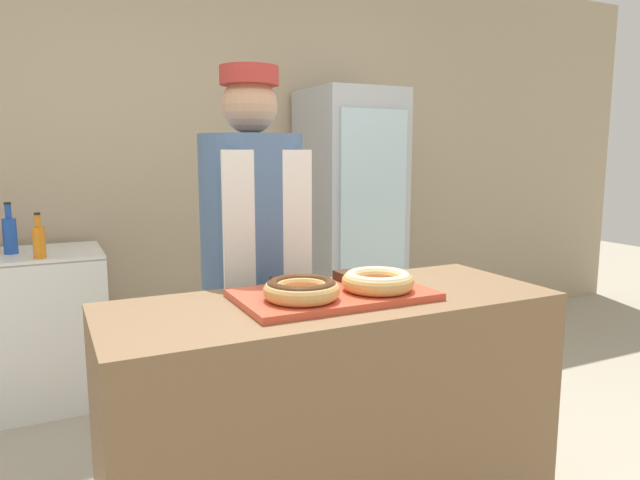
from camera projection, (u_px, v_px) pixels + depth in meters
wall_back at (183, 156)px, 3.69m from camera, size 8.00×0.06×2.70m
display_counter at (333, 427)px, 1.94m from camera, size 1.49×0.58×0.90m
serving_tray at (333, 295)px, 1.87m from camera, size 0.63×0.37×0.02m
donut_chocolate_glaze at (302, 289)px, 1.75m from camera, size 0.24×0.24×0.06m
donut_light_glaze at (378, 280)px, 1.87m from camera, size 0.24×0.24×0.06m
brownie_back_left at (285, 282)px, 1.92m from camera, size 0.08×0.08×0.03m
brownie_back_right at (347, 276)px, 2.03m from camera, size 0.08×0.08×0.03m
baker_person at (253, 270)px, 2.36m from camera, size 0.42×0.42×1.71m
beverage_fridge at (349, 224)px, 3.87m from camera, size 0.58×0.64×1.78m
chest_freezer at (7, 331)px, 3.05m from camera, size 1.00×0.57×0.85m
bottle_blue at (10, 234)px, 2.99m from camera, size 0.07×0.07×0.27m
bottle_orange at (39, 241)px, 2.87m from camera, size 0.06×0.06×0.23m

